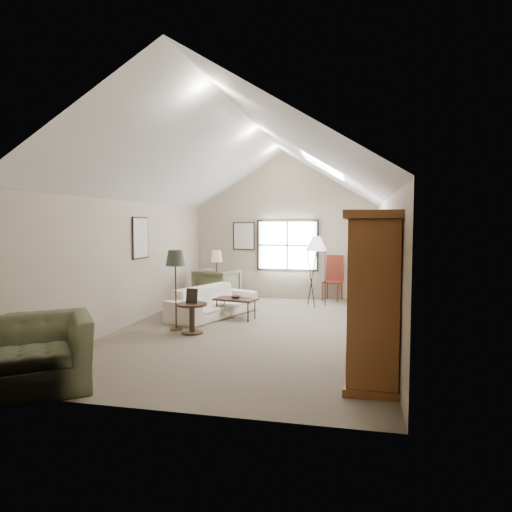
% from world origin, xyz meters
% --- Properties ---
extents(room_shell, '(5.01, 8.01, 4.00)m').
position_xyz_m(room_shell, '(0.00, 0.00, 3.21)').
color(room_shell, '#716350').
rests_on(room_shell, ground).
extents(window, '(1.72, 0.08, 1.42)m').
position_xyz_m(window, '(0.10, 3.96, 1.45)').
color(window, black).
rests_on(window, room_shell).
extents(skylight, '(0.80, 1.20, 0.52)m').
position_xyz_m(skylight, '(1.30, 0.90, 3.22)').
color(skylight, white).
rests_on(skylight, room_shell).
extents(wall_art, '(1.97, 3.71, 0.88)m').
position_xyz_m(wall_art, '(-1.88, 1.94, 1.73)').
color(wall_art, black).
rests_on(wall_art, room_shell).
extents(armoire, '(0.60, 1.50, 2.20)m').
position_xyz_m(armoire, '(2.18, -2.40, 1.10)').
color(armoire, brown).
rests_on(armoire, ground).
extents(tv_alcove, '(0.32, 1.30, 2.10)m').
position_xyz_m(tv_alcove, '(2.34, 1.60, 1.15)').
color(tv_alcove, white).
rests_on(tv_alcove, ground).
extents(media_console, '(0.34, 1.18, 0.60)m').
position_xyz_m(media_console, '(2.32, 1.60, 0.30)').
color(media_console, '#382316').
rests_on(media_console, ground).
extents(tv_panel, '(0.05, 0.90, 0.55)m').
position_xyz_m(tv_panel, '(2.32, 1.60, 0.92)').
color(tv_panel, black).
rests_on(tv_panel, media_console).
extents(sofa, '(1.63, 2.43, 0.66)m').
position_xyz_m(sofa, '(-1.11, 1.02, 0.33)').
color(sofa, white).
rests_on(sofa, ground).
extents(armchair_near, '(1.81, 1.78, 0.89)m').
position_xyz_m(armchair_near, '(-1.93, -3.70, 0.44)').
color(armchair_near, '#525C40').
rests_on(armchair_near, ground).
extents(armchair_far, '(1.15, 1.17, 0.88)m').
position_xyz_m(armchair_far, '(-1.54, 2.69, 0.44)').
color(armchair_far, '#646E4D').
rests_on(armchair_far, ground).
extents(coffee_table, '(0.96, 0.66, 0.45)m').
position_xyz_m(coffee_table, '(-0.54, 0.83, 0.23)').
color(coffee_table, '#392117').
rests_on(coffee_table, ground).
extents(bowl, '(0.25, 0.25, 0.05)m').
position_xyz_m(bowl, '(-0.54, 0.83, 0.48)').
color(bowl, '#3C2018').
rests_on(bowl, coffee_table).
extents(side_table, '(0.73, 0.73, 0.57)m').
position_xyz_m(side_table, '(-1.01, -0.58, 0.28)').
color(side_table, '#382717').
rests_on(side_table, ground).
extents(side_chair, '(0.57, 0.57, 1.21)m').
position_xyz_m(side_chair, '(1.35, 3.70, 0.60)').
color(side_chair, maroon).
rests_on(side_chair, ground).
extents(tripod_lamp, '(0.60, 0.60, 1.77)m').
position_xyz_m(tripod_lamp, '(1.00, 2.73, 0.89)').
color(tripod_lamp, white).
rests_on(tripod_lamp, ground).
extents(dark_lamp, '(0.49, 0.49, 1.58)m').
position_xyz_m(dark_lamp, '(-1.41, -0.38, 0.79)').
color(dark_lamp, black).
rests_on(dark_lamp, ground).
extents(tan_lamp, '(0.37, 0.37, 1.42)m').
position_xyz_m(tan_lamp, '(-1.41, 2.22, 0.71)').
color(tan_lamp, tan).
rests_on(tan_lamp, ground).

